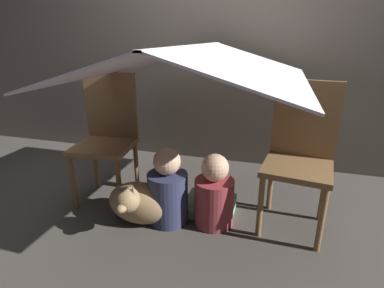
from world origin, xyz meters
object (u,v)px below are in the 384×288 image
(person_second, at_px, (214,195))
(dog, at_px, (139,202))
(chair_right, at_px, (300,151))
(person_front, at_px, (168,191))
(chair_left, at_px, (107,133))

(person_second, height_order, dog, person_second)
(chair_right, height_order, person_second, chair_right)
(chair_right, relative_size, person_front, 1.78)
(chair_right, xyz_separation_m, person_front, (-0.82, -0.23, -0.29))
(dog, bearing_deg, chair_right, 17.64)
(person_front, relative_size, dog, 1.18)
(chair_left, bearing_deg, person_front, -28.51)
(person_front, xyz_separation_m, person_second, (0.31, 0.06, -0.01))
(chair_left, distance_m, dog, 0.62)
(chair_left, relative_size, dog, 2.11)
(chair_left, xyz_separation_m, person_second, (0.88, -0.18, -0.30))
(chair_right, xyz_separation_m, person_second, (-0.52, -0.18, -0.30))
(person_front, xyz_separation_m, dog, (-0.18, -0.09, -0.07))
(dog, bearing_deg, person_second, 16.29)
(chair_left, relative_size, person_front, 1.78)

